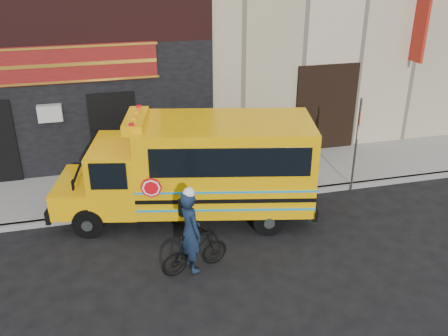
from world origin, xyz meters
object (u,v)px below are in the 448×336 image
sign_pole (356,141)px  bicycle (195,251)px  school_bus (199,166)px  cyclist (190,233)px

sign_pole → bicycle: 6.11m
bicycle → sign_pole: bearing=-77.2°
school_bus → sign_pole: (4.73, 0.36, 0.10)m
school_bus → sign_pole: bearing=4.4°
school_bus → cyclist: 2.51m
cyclist → school_bus: bearing=-35.2°
sign_pole → bicycle: size_ratio=1.77×
sign_pole → cyclist: sign_pole is taller
school_bus → sign_pole: size_ratio=2.48×
sign_pole → cyclist: 6.10m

